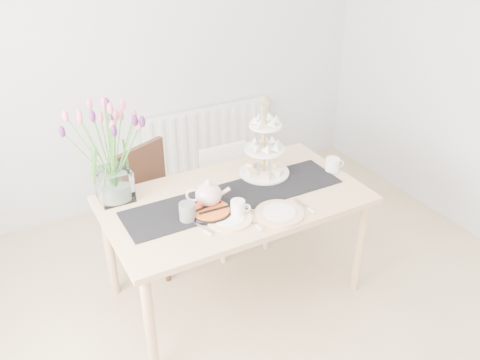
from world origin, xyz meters
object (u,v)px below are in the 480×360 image
tulip_vase (108,139)px  tart_tin (211,212)px  mug_grey (187,212)px  plate_right (279,213)px  cream_jug (332,165)px  cake_stand (265,156)px  plate_left (229,219)px  teapot (209,194)px  chair_white (229,190)px  chair_brown (154,197)px  mug_white (238,208)px  radiator (208,140)px  dining_table (235,208)px

tulip_vase → tart_tin: 0.73m
mug_grey → plate_right: size_ratio=0.39×
cream_jug → tulip_vase: bearing=-172.5°
cake_stand → plate_left: cake_stand is taller
teapot → cake_stand: bearing=43.1°
cream_jug → teapot: bearing=-158.4°
chair_white → cake_stand: bearing=-80.2°
chair_brown → chair_white: chair_brown is taller
mug_white → plate_left: (-0.07, -0.01, -0.04)m
tart_tin → chair_white: bearing=54.5°
cream_jug → plate_right: bearing=-133.3°
chair_white → cream_jug: bearing=-48.3°
tulip_vase → plate_left: bearing=-47.4°
cake_stand → cream_jug: bearing=-22.8°
chair_white → cream_jug: 0.83m
cake_stand → teapot: 0.53m
cream_jug → radiator: bearing=121.8°
plate_left → mug_white: bearing=11.9°
tulip_vase → chair_white: bearing=13.5°
mug_grey → tart_tin: bearing=-44.6°
cake_stand → mug_white: 0.53m
tart_tin → cake_stand: bearing=26.1°
cream_jug → mug_grey: (-1.09, -0.07, 0.01)m
chair_brown → tulip_vase: (-0.34, -0.29, 0.65)m
tulip_vase → mug_grey: size_ratio=6.49×
chair_brown → teapot: (0.13, -0.64, 0.33)m
chair_white → mug_white: 0.89m
teapot → plate_right: bearing=-17.8°
cream_jug → tart_tin: cream_jug is taller
dining_table → mug_grey: bearing=-165.7°
teapot → plate_right: 0.43m
chair_brown → plate_left: size_ratio=3.25×
cream_jug → tart_tin: (-0.95, -0.08, -0.03)m
teapot → mug_white: teapot is taller
mug_white → teapot: bearing=142.9°
chair_brown → plate_right: 1.06m
dining_table → plate_right: plate_right is taller
radiator → plate_left: (-0.64, -1.62, 0.31)m
chair_brown → cream_jug: (1.05, -0.65, 0.29)m
chair_white → mug_white: mug_white is taller
cream_jug → plate_right: (-0.60, -0.28, -0.04)m
cake_stand → plate_right: (-0.17, -0.46, -0.13)m
teapot → mug_grey: size_ratio=2.30×
cake_stand → plate_right: size_ratio=1.70×
radiator → tulip_vase: 1.71m
cake_stand → mug_grey: 0.72m
tart_tin → mug_white: (0.13, -0.10, 0.04)m
dining_table → cream_jug: size_ratio=17.04×
radiator → chair_white: bearing=-105.3°
cake_stand → plate_left: 0.60m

